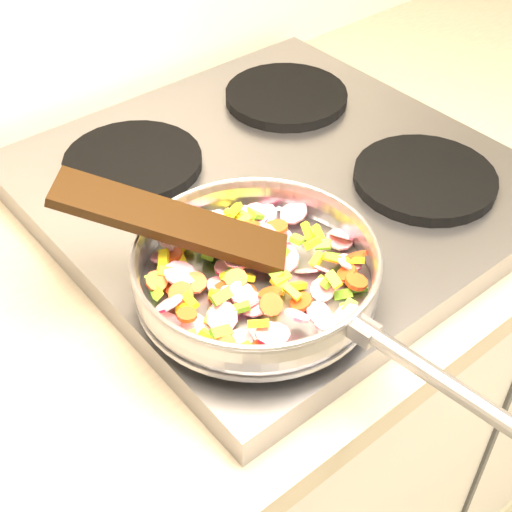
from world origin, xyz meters
TOP-DOWN VIEW (x-y plane):
  - base_cabinet at (0.00, 1.67)m, footprint 3.00×0.65m
  - cooktop at (-0.70, 1.67)m, footprint 0.60×0.60m
  - grate_fl at (-0.84, 1.52)m, footprint 0.19×0.19m
  - grate_fr at (-0.56, 1.52)m, footprint 0.19×0.19m
  - grate_bl at (-0.84, 1.81)m, footprint 0.19×0.19m
  - grate_br at (-0.56, 1.81)m, footprint 0.19×0.19m
  - saute_pan at (-0.87, 1.50)m, footprint 0.30×0.47m
  - vegetable_heap at (-0.87, 1.50)m, footprint 0.27×0.25m
  - wooden_spatula at (-0.92, 1.59)m, footprint 0.22×0.22m

SIDE VIEW (x-z plane):
  - base_cabinet at x=0.00m, z-range 0.00..0.86m
  - cooktop at x=-0.70m, z-range 0.90..0.94m
  - grate_fl at x=-0.84m, z-range 0.94..0.96m
  - grate_fr at x=-0.56m, z-range 0.94..0.96m
  - grate_bl at x=-0.84m, z-range 0.94..0.96m
  - grate_br at x=-0.56m, z-range 0.94..0.96m
  - vegetable_heap at x=-0.87m, z-range 0.95..1.00m
  - saute_pan at x=-0.87m, z-range 0.96..1.01m
  - wooden_spatula at x=-0.92m, z-range 0.97..1.07m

